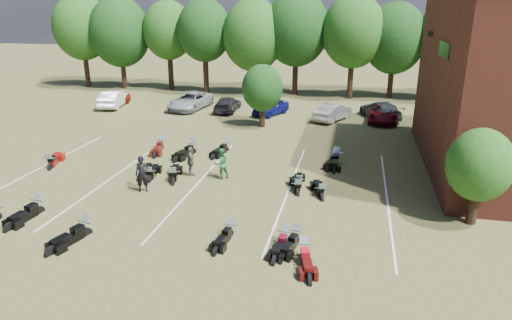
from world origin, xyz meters
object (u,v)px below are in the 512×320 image
(person_black, at_px, (142,174))
(motorcycle_14, at_px, (162,149))
(person_grey, at_px, (191,161))
(motorcycle_3, at_px, (230,237))
(car_4, at_px, (271,107))
(car_0, at_px, (116,99))
(motorcycle_7, at_px, (51,169))
(person_green, at_px, (221,164))

(person_black, height_order, motorcycle_14, person_black)
(person_grey, height_order, motorcycle_3, person_grey)
(person_black, relative_size, person_grey, 1.14)
(motorcycle_14, bearing_deg, person_grey, -58.77)
(person_black, xyz_separation_m, motorcycle_14, (-2.03, 7.02, -0.97))
(person_grey, relative_size, motorcycle_3, 0.84)
(motorcycle_14, bearing_deg, person_black, -83.25)
(car_4, xyz_separation_m, motorcycle_3, (2.41, -22.17, -0.69))
(car_4, height_order, motorcycle_3, car_4)
(motorcycle_3, bearing_deg, person_grey, 129.02)
(car_0, relative_size, motorcycle_7, 1.57)
(car_0, relative_size, car_4, 0.96)
(motorcycle_7, bearing_deg, person_black, 145.65)
(person_grey, bearing_deg, person_black, 113.74)
(car_4, relative_size, motorcycle_3, 1.99)
(car_4, height_order, motorcycle_14, car_4)
(car_4, xyz_separation_m, motorcycle_14, (-5.33, -11.41, -0.69))
(car_0, bearing_deg, car_4, -3.76)
(motorcycle_7, xyz_separation_m, motorcycle_14, (4.88, 5.02, 0.00))
(car_0, xyz_separation_m, motorcycle_7, (4.95, -16.91, -0.66))
(motorcycle_3, relative_size, motorcycle_7, 0.82)
(person_grey, height_order, motorcycle_14, person_grey)
(motorcycle_3, bearing_deg, person_black, 153.68)
(person_green, bearing_deg, car_0, -89.56)
(motorcycle_14, bearing_deg, person_green, -47.70)
(car_0, distance_m, motorcycle_14, 15.43)
(car_4, bearing_deg, motorcycle_7, -97.34)
(motorcycle_3, relative_size, motorcycle_14, 0.84)
(motorcycle_14, bearing_deg, motorcycle_3, -63.65)
(person_green, bearing_deg, motorcycle_3, 66.53)
(person_green, relative_size, motorcycle_7, 0.71)
(person_green, xyz_separation_m, motorcycle_14, (-5.47, 4.32, -0.88))
(car_0, bearing_deg, motorcycle_3, -54.17)
(car_4, height_order, person_green, person_green)
(car_0, xyz_separation_m, car_4, (15.15, -0.48, 0.02))
(car_4, distance_m, motorcycle_14, 12.61)
(car_4, height_order, motorcycle_7, car_4)
(person_black, bearing_deg, motorcycle_14, 87.19)
(motorcycle_3, bearing_deg, car_4, 103.09)
(car_4, distance_m, motorcycle_3, 22.31)
(person_grey, distance_m, motorcycle_14, 5.70)
(motorcycle_7, bearing_deg, car_4, -140.02)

